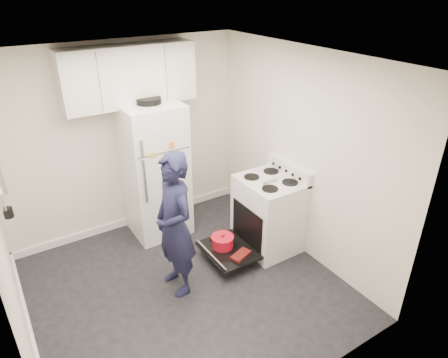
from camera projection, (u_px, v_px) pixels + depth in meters
room at (177, 194)px, 3.97m from camera, size 3.21×3.21×2.51m
electric_range at (268, 214)px, 5.02m from camera, size 0.66×0.76×1.10m
open_oven_door at (226, 246)px, 4.89m from camera, size 0.55×0.72×0.22m
refrigerator at (155, 170)px, 5.16m from camera, size 0.72×0.74×1.86m
upper_cabinets at (129, 75)px, 4.68m from camera, size 1.60×0.33×0.70m
person at (175, 226)px, 4.17m from camera, size 0.41×0.61×1.63m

